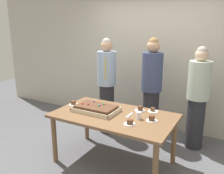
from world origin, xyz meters
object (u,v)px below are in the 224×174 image
object	(u,v)px
party_table	(114,120)
plated_slice_far_left	(74,104)
plated_slice_near_right	(140,109)
plated_slice_far_right	(130,123)
person_serving_front	(107,85)
plated_slice_center_front	(153,111)
person_striped_tie_right	(198,97)
plated_slice_near_left	(152,119)
cake_server_utensil	(129,115)
drink_cup_nearest	(139,116)
sheet_cake	(96,109)
person_green_shirt_behind	(152,88)

from	to	relation	value
party_table	plated_slice_far_left	world-z (taller)	plated_slice_far_left
plated_slice_near_right	plated_slice_far_right	xyz separation A→B (m)	(0.08, -0.52, -0.00)
plated_slice_far_right	person_serving_front	bearing A→B (deg)	132.27
plated_slice_center_front	person_striped_tie_right	bearing A→B (deg)	53.46
party_table	plated_slice_near_left	xyz separation A→B (m)	(0.55, 0.04, 0.11)
cake_server_utensil	person_striped_tie_right	bearing A→B (deg)	52.95
drink_cup_nearest	cake_server_utensil	distance (m)	0.18
plated_slice_near_left	plated_slice_center_front	size ratio (longest dim) A/B	1.00
drink_cup_nearest	plated_slice_near_left	bearing A→B (deg)	6.88
party_table	plated_slice_far_right	world-z (taller)	plated_slice_far_right
person_serving_front	sheet_cake	bearing A→B (deg)	-0.02
sheet_cake	person_serving_front	distance (m)	0.93
person_green_shirt_behind	plated_slice_near_left	bearing A→B (deg)	46.58
plated_slice_far_right	cake_server_utensil	size ratio (longest dim) A/B	0.75
sheet_cake	person_striped_tie_right	world-z (taller)	person_striped_tie_right
plated_slice_far_left	person_serving_front	size ratio (longest dim) A/B	0.09
person_serving_front	person_green_shirt_behind	xyz separation A→B (m)	(0.81, 0.13, 0.01)
plated_slice_far_left	person_green_shirt_behind	xyz separation A→B (m)	(0.94, 0.93, 0.16)
sheet_cake	plated_slice_far_right	xyz separation A→B (m)	(0.63, -0.19, -0.02)
plated_slice_near_left	person_serving_front	distance (m)	1.42
sheet_cake	plated_slice_far_right	distance (m)	0.66
sheet_cake	drink_cup_nearest	bearing A→B (deg)	2.95
party_table	plated_slice_near_left	size ratio (longest dim) A/B	11.29
plated_slice_far_right	person_green_shirt_behind	bearing A→B (deg)	97.14
plated_slice_near_left	person_green_shirt_behind	distance (m)	1.01
plated_slice_far_left	person_striped_tie_right	distance (m)	1.96
plated_slice_near_right	plated_slice_far_left	size ratio (longest dim) A/B	1.00
plated_slice_center_front	person_striped_tie_right	xyz separation A→B (m)	(0.50, 0.67, 0.10)
sheet_cake	plated_slice_near_left	world-z (taller)	sheet_cake
drink_cup_nearest	party_table	bearing A→B (deg)	-177.56
plated_slice_near_right	drink_cup_nearest	xyz separation A→B (m)	(0.11, -0.30, 0.03)
plated_slice_near_left	cake_server_utensil	distance (m)	0.34
drink_cup_nearest	person_striped_tie_right	distance (m)	1.17
cake_server_utensil	plated_slice_far_right	bearing A→B (deg)	-64.11
party_table	cake_server_utensil	xyz separation A→B (m)	(0.21, 0.07, 0.09)
cake_server_utensil	person_striped_tie_right	xyz separation A→B (m)	(0.73, 0.97, 0.11)
plated_slice_far_left	drink_cup_nearest	distance (m)	1.12
sheet_cake	person_serving_front	size ratio (longest dim) A/B	0.36
plated_slice_near_right	drink_cup_nearest	world-z (taller)	drink_cup_nearest
sheet_cake	person_serving_front	world-z (taller)	person_serving_front
drink_cup_nearest	person_striped_tie_right	bearing A→B (deg)	61.03
person_striped_tie_right	drink_cup_nearest	bearing A→B (deg)	20.19
drink_cup_nearest	cake_server_utensil	size ratio (longest dim) A/B	0.50
party_table	person_serving_front	size ratio (longest dim) A/B	0.97
plated_slice_near_left	plated_slice_near_right	world-z (taller)	plated_slice_near_left
plated_slice_near_left	drink_cup_nearest	xyz separation A→B (m)	(-0.17, -0.02, 0.02)
person_serving_front	plated_slice_near_right	bearing A→B (deg)	38.04
sheet_cake	person_green_shirt_behind	world-z (taller)	person_green_shirt_behind
plated_slice_near_right	person_striped_tie_right	world-z (taller)	person_striped_tie_right
plated_slice_far_right	person_serving_front	distance (m)	1.43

